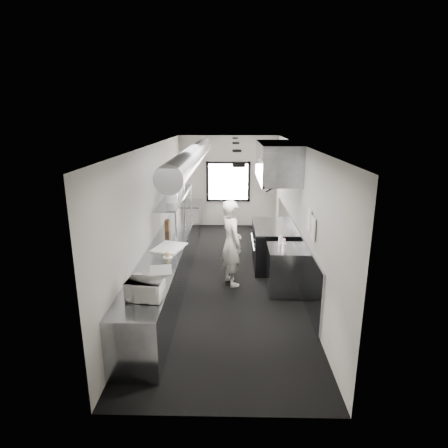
# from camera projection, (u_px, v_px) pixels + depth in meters

# --- Properties ---
(floor) EXTENTS (3.00, 8.00, 0.01)m
(floor) POSITION_uv_depth(u_px,v_px,m) (226.00, 276.00, 8.19)
(floor) COLOR black
(floor) RESTS_ON ground
(ceiling) EXTENTS (3.00, 8.00, 0.01)m
(ceiling) POSITION_uv_depth(u_px,v_px,m) (226.00, 145.00, 7.42)
(ceiling) COLOR silver
(ceiling) RESTS_ON wall_back
(wall_back) EXTENTS (3.00, 0.02, 2.80)m
(wall_back) POSITION_uv_depth(u_px,v_px,m) (228.00, 182.00, 11.65)
(wall_back) COLOR #B3B0AA
(wall_back) RESTS_ON floor
(wall_front) EXTENTS (3.00, 0.02, 2.80)m
(wall_front) POSITION_uv_depth(u_px,v_px,m) (220.00, 307.00, 3.96)
(wall_front) COLOR #B3B0AA
(wall_front) RESTS_ON floor
(wall_left) EXTENTS (0.02, 8.00, 2.80)m
(wall_left) POSITION_uv_depth(u_px,v_px,m) (154.00, 213.00, 7.84)
(wall_left) COLOR #B3B0AA
(wall_left) RESTS_ON floor
(wall_right) EXTENTS (0.02, 8.00, 2.80)m
(wall_right) POSITION_uv_depth(u_px,v_px,m) (299.00, 214.00, 7.77)
(wall_right) COLOR #B3B0AA
(wall_right) RESTS_ON floor
(wall_cladding) EXTENTS (0.03, 5.50, 1.10)m
(wall_cladding) POSITION_uv_depth(u_px,v_px,m) (293.00, 248.00, 8.30)
(wall_cladding) COLOR gray
(wall_cladding) RESTS_ON wall_right
(hvac_duct) EXTENTS (0.40, 6.40, 0.40)m
(hvac_duct) POSITION_uv_depth(u_px,v_px,m) (193.00, 156.00, 7.89)
(hvac_duct) COLOR #9B9DA4
(hvac_duct) RESTS_ON ceiling
(service_window) EXTENTS (1.36, 0.05, 1.25)m
(service_window) POSITION_uv_depth(u_px,v_px,m) (228.00, 182.00, 11.62)
(service_window) COLOR white
(service_window) RESTS_ON wall_back
(exhaust_hood) EXTENTS (0.81, 2.20, 0.88)m
(exhaust_hood) POSITION_uv_depth(u_px,v_px,m) (277.00, 162.00, 8.19)
(exhaust_hood) COLOR gray
(exhaust_hood) RESTS_ON ceiling
(prep_counter) EXTENTS (0.70, 6.00, 0.90)m
(prep_counter) POSITION_uv_depth(u_px,v_px,m) (169.00, 265.00, 7.61)
(prep_counter) COLOR gray
(prep_counter) RESTS_ON floor
(pass_shelf) EXTENTS (0.45, 3.00, 0.68)m
(pass_shelf) POSITION_uv_depth(u_px,v_px,m) (176.00, 197.00, 8.76)
(pass_shelf) COLOR gray
(pass_shelf) RESTS_ON prep_counter
(range) EXTENTS (0.88, 1.60, 0.94)m
(range) POSITION_uv_depth(u_px,v_px,m) (271.00, 245.00, 8.71)
(range) COLOR black
(range) RESTS_ON floor
(bottle_station) EXTENTS (0.65, 0.80, 0.90)m
(bottle_station) POSITION_uv_depth(u_px,v_px,m) (284.00, 270.00, 7.37)
(bottle_station) COLOR gray
(bottle_station) RESTS_ON floor
(far_work_table) EXTENTS (0.70, 1.20, 0.90)m
(far_work_table) POSITION_uv_depth(u_px,v_px,m) (189.00, 218.00, 11.17)
(far_work_table) COLOR gray
(far_work_table) RESTS_ON floor
(notice_sheet_a) EXTENTS (0.02, 0.28, 0.38)m
(notice_sheet_a) POSITION_uv_depth(u_px,v_px,m) (309.00, 220.00, 6.57)
(notice_sheet_a) COLOR silver
(notice_sheet_a) RESTS_ON wall_right
(notice_sheet_b) EXTENTS (0.02, 0.28, 0.38)m
(notice_sheet_b) POSITION_uv_depth(u_px,v_px,m) (313.00, 228.00, 6.24)
(notice_sheet_b) COLOR silver
(notice_sheet_b) RESTS_ON wall_right
(line_cook) EXTENTS (0.64, 0.76, 1.77)m
(line_cook) POSITION_uv_depth(u_px,v_px,m) (231.00, 243.00, 7.59)
(line_cook) COLOR silver
(line_cook) RESTS_ON floor
(microwave) EXTENTS (0.50, 0.40, 0.28)m
(microwave) POSITION_uv_depth(u_px,v_px,m) (145.00, 290.00, 5.19)
(microwave) COLOR white
(microwave) RESTS_ON prep_counter
(deli_tub_a) EXTENTS (0.16, 0.16, 0.10)m
(deli_tub_a) POSITION_uv_depth(u_px,v_px,m) (131.00, 291.00, 5.34)
(deli_tub_a) COLOR #ACB2A4
(deli_tub_a) RESTS_ON prep_counter
(deli_tub_b) EXTENTS (0.19, 0.19, 0.11)m
(deli_tub_b) POSITION_uv_depth(u_px,v_px,m) (137.00, 278.00, 5.78)
(deli_tub_b) COLOR #ACB2A4
(deli_tub_b) RESTS_ON prep_counter
(newspaper) EXTENTS (0.43, 0.50, 0.01)m
(newspaper) POSITION_uv_depth(u_px,v_px,m) (161.00, 270.00, 6.19)
(newspaper) COLOR beige
(newspaper) RESTS_ON prep_counter
(small_plate) EXTENTS (0.21, 0.21, 0.01)m
(small_plate) POSITION_uv_depth(u_px,v_px,m) (168.00, 257.00, 6.76)
(small_plate) COLOR white
(small_plate) RESTS_ON prep_counter
(pastry) EXTENTS (0.10, 0.10, 0.10)m
(pastry) POSITION_uv_depth(u_px,v_px,m) (168.00, 254.00, 6.74)
(pastry) COLOR #DCC074
(pastry) RESTS_ON small_plate
(cutting_board) EXTENTS (0.67, 0.78, 0.02)m
(cutting_board) POSITION_uv_depth(u_px,v_px,m) (169.00, 247.00, 7.25)
(cutting_board) COLOR white
(cutting_board) RESTS_ON prep_counter
(knife_block) EXTENTS (0.10, 0.21, 0.23)m
(knife_block) POSITION_uv_depth(u_px,v_px,m) (167.00, 225.00, 8.35)
(knife_block) COLOR brown
(knife_block) RESTS_ON prep_counter
(plate_stack_a) EXTENTS (0.32, 0.32, 0.30)m
(plate_stack_a) POSITION_uv_depth(u_px,v_px,m) (171.00, 195.00, 8.02)
(plate_stack_a) COLOR white
(plate_stack_a) RESTS_ON pass_shelf
(plate_stack_b) EXTENTS (0.30, 0.30, 0.30)m
(plate_stack_b) POSITION_uv_depth(u_px,v_px,m) (171.00, 193.00, 8.28)
(plate_stack_b) COLOR white
(plate_stack_b) RESTS_ON pass_shelf
(plate_stack_c) EXTENTS (0.33, 0.33, 0.36)m
(plate_stack_c) POSITION_uv_depth(u_px,v_px,m) (176.00, 187.00, 8.76)
(plate_stack_c) COLOR white
(plate_stack_c) RESTS_ON pass_shelf
(plate_stack_d) EXTENTS (0.26, 0.26, 0.38)m
(plate_stack_d) POSITION_uv_depth(u_px,v_px,m) (180.00, 183.00, 9.33)
(plate_stack_d) COLOR white
(plate_stack_d) RESTS_ON pass_shelf
(squeeze_bottle_a) EXTENTS (0.07, 0.07, 0.18)m
(squeeze_bottle_a) POSITION_uv_depth(u_px,v_px,m) (284.00, 248.00, 6.98)
(squeeze_bottle_a) COLOR white
(squeeze_bottle_a) RESTS_ON bottle_station
(squeeze_bottle_b) EXTENTS (0.08, 0.08, 0.18)m
(squeeze_bottle_b) POSITION_uv_depth(u_px,v_px,m) (283.00, 247.00, 7.05)
(squeeze_bottle_b) COLOR white
(squeeze_bottle_b) RESTS_ON bottle_station
(squeeze_bottle_c) EXTENTS (0.07, 0.07, 0.18)m
(squeeze_bottle_c) POSITION_uv_depth(u_px,v_px,m) (284.00, 243.00, 7.24)
(squeeze_bottle_c) COLOR white
(squeeze_bottle_c) RESTS_ON bottle_station
(squeeze_bottle_d) EXTENTS (0.06, 0.06, 0.17)m
(squeeze_bottle_d) POSITION_uv_depth(u_px,v_px,m) (280.00, 241.00, 7.40)
(squeeze_bottle_d) COLOR white
(squeeze_bottle_d) RESTS_ON bottle_station
(squeeze_bottle_e) EXTENTS (0.07, 0.07, 0.17)m
(squeeze_bottle_e) POSITION_uv_depth(u_px,v_px,m) (281.00, 239.00, 7.49)
(squeeze_bottle_e) COLOR white
(squeeze_bottle_e) RESTS_ON bottle_station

